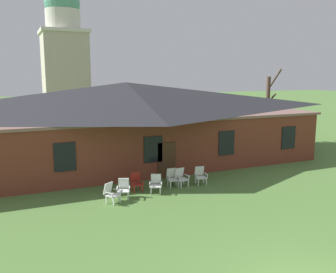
# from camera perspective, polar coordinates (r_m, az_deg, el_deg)

# --- Properties ---
(brick_building) EXTENTS (25.24, 10.40, 5.41)m
(brick_building) POSITION_cam_1_polar(r_m,az_deg,el_deg) (25.20, -6.47, 2.35)
(brick_building) COLOR brown
(brick_building) RESTS_ON ground
(dome_tower) EXTENTS (5.18, 5.18, 16.50)m
(dome_tower) POSITION_cam_1_polar(r_m,az_deg,el_deg) (43.77, -15.79, 11.29)
(dome_tower) COLOR #BCB29E
(dome_tower) RESTS_ON ground
(lawn_chair_by_porch) EXTENTS (0.85, 0.87, 0.96)m
(lawn_chair_by_porch) POSITION_cam_1_polar(r_m,az_deg,el_deg) (17.47, -8.86, -8.62)
(lawn_chair_by_porch) COLOR white
(lawn_chair_by_porch) RESTS_ON ground
(lawn_chair_near_door) EXTENTS (0.77, 0.82, 0.96)m
(lawn_chair_near_door) POSITION_cam_1_polar(r_m,az_deg,el_deg) (18.05, -6.95, -7.97)
(lawn_chair_near_door) COLOR white
(lawn_chair_near_door) RESTS_ON ground
(lawn_chair_left_end) EXTENTS (0.66, 0.68, 0.96)m
(lawn_chair_left_end) POSITION_cam_1_polar(r_m,az_deg,el_deg) (19.03, -4.97, -7.00)
(lawn_chair_left_end) COLOR maroon
(lawn_chair_left_end) RESTS_ON ground
(lawn_chair_middle) EXTENTS (0.80, 0.84, 0.96)m
(lawn_chair_middle) POSITION_cam_1_polar(r_m,az_deg,el_deg) (18.66, -1.91, -7.31)
(lawn_chair_middle) COLOR white
(lawn_chair_middle) RESTS_ON ground
(lawn_chair_right_end) EXTENTS (0.67, 0.70, 0.96)m
(lawn_chair_right_end) POSITION_cam_1_polar(r_m,az_deg,el_deg) (19.75, 0.69, -6.34)
(lawn_chair_right_end) COLOR silver
(lawn_chair_right_end) RESTS_ON ground
(lawn_chair_far_side) EXTENTS (0.69, 0.73, 0.96)m
(lawn_chair_far_side) POSITION_cam_1_polar(r_m,az_deg,el_deg) (19.81, 2.07, -6.29)
(lawn_chair_far_side) COLOR white
(lawn_chair_far_side) RESTS_ON ground
(lawn_chair_under_eave) EXTENTS (0.71, 0.74, 0.96)m
(lawn_chair_under_eave) POSITION_cam_1_polar(r_m,az_deg,el_deg) (20.21, 5.06, -6.00)
(lawn_chair_under_eave) COLOR silver
(lawn_chair_under_eave) RESTS_ON ground
(bare_tree_beside_building) EXTENTS (1.21, 1.54, 6.42)m
(bare_tree_beside_building) POSITION_cam_1_polar(r_m,az_deg,el_deg) (33.48, 15.35, 4.47)
(bare_tree_beside_building) COLOR brown
(bare_tree_beside_building) RESTS_ON ground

